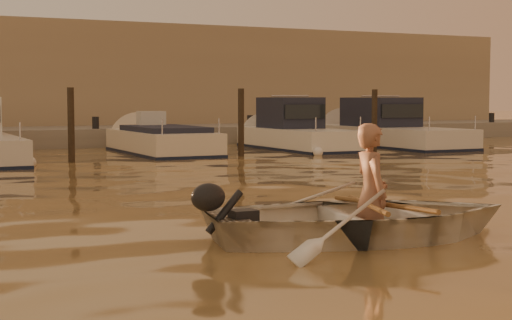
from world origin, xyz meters
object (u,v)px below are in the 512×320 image
person (371,194)px  waterfront_building (7,82)px  dinghy (363,217)px  moored_boat_5 (391,129)px  moored_boat_4 (298,131)px  moored_boat_3 (162,146)px

person → waterfront_building: size_ratio=0.04×
dinghy → moored_boat_5: 19.08m
person → moored_boat_5: (11.19, 15.40, 0.08)m
person → waterfront_building: waterfront_building is taller
person → moored_boat_4: 17.07m
dinghy → waterfront_building: (-0.44, 26.38, 2.13)m
moored_boat_5 → waterfront_building: 16.17m
person → moored_boat_3: person is taller
moored_boat_3 → moored_boat_5: bearing=0.0°
person → moored_boat_3: (2.55, 15.40, -0.32)m
person → moored_boat_3: size_ratio=0.28×
moored_boat_5 → dinghy: bearing=-126.3°
dinghy → waterfront_building: 26.47m
dinghy → moored_boat_4: 17.09m
moored_boat_3 → waterfront_building: waterfront_building is taller
moored_boat_4 → waterfront_building: bearing=125.7°
moored_boat_3 → moored_boat_4: bearing=0.0°
moored_boat_5 → waterfront_building: (-11.72, 11.00, 1.77)m
person → moored_boat_5: bearing=-24.7°
person → waterfront_building: 26.47m
person → moored_boat_4: moored_boat_4 is taller
moored_boat_3 → person: bearing=-99.4°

